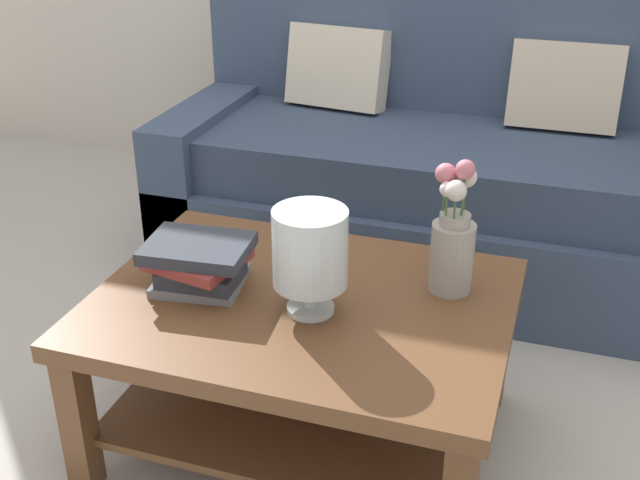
{
  "coord_description": "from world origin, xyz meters",
  "views": [
    {
      "loc": [
        0.6,
        -2.06,
        1.53
      ],
      "look_at": [
        -0.01,
        -0.22,
        0.56
      ],
      "focal_mm": 44.76,
      "sensor_mm": 36.0,
      "label": 1
    }
  ],
  "objects_px": {
    "coffee_table": "(304,341)",
    "couch": "(440,175)",
    "flower_pitcher": "(453,240)",
    "book_stack_main": "(199,263)",
    "glass_hurricane_vase": "(310,251)"
  },
  "relations": [
    {
      "from": "flower_pitcher",
      "to": "couch",
      "type": "bearing_deg",
      "value": 101.4
    },
    {
      "from": "couch",
      "to": "flower_pitcher",
      "type": "xyz_separation_m",
      "value": [
        0.21,
        -1.04,
        0.25
      ]
    },
    {
      "from": "glass_hurricane_vase",
      "to": "coffee_table",
      "type": "bearing_deg",
      "value": 126.14
    },
    {
      "from": "couch",
      "to": "flower_pitcher",
      "type": "distance_m",
      "value": 1.09
    },
    {
      "from": "coffee_table",
      "to": "flower_pitcher",
      "type": "bearing_deg",
      "value": 25.83
    },
    {
      "from": "book_stack_main",
      "to": "coffee_table",
      "type": "bearing_deg",
      "value": 4.98
    },
    {
      "from": "glass_hurricane_vase",
      "to": "flower_pitcher",
      "type": "relative_size",
      "value": 0.76
    },
    {
      "from": "coffee_table",
      "to": "book_stack_main",
      "type": "xyz_separation_m",
      "value": [
        -0.28,
        -0.02,
        0.2
      ]
    },
    {
      "from": "couch",
      "to": "coffee_table",
      "type": "bearing_deg",
      "value": -96.69
    },
    {
      "from": "coffee_table",
      "to": "glass_hurricane_vase",
      "type": "height_order",
      "value": "glass_hurricane_vase"
    },
    {
      "from": "couch",
      "to": "flower_pitcher",
      "type": "relative_size",
      "value": 5.65
    },
    {
      "from": "couch",
      "to": "flower_pitcher",
      "type": "height_order",
      "value": "couch"
    },
    {
      "from": "coffee_table",
      "to": "couch",
      "type": "bearing_deg",
      "value": 83.31
    },
    {
      "from": "couch",
      "to": "coffee_table",
      "type": "relative_size",
      "value": 1.92
    },
    {
      "from": "couch",
      "to": "coffee_table",
      "type": "xyz_separation_m",
      "value": [
        -0.14,
        -1.21,
        -0.03
      ]
    }
  ]
}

